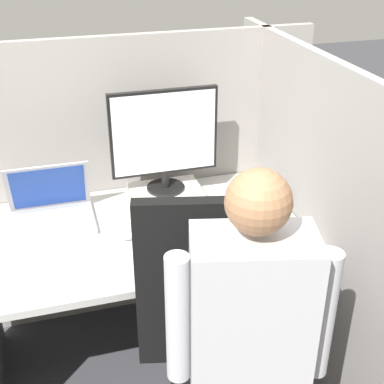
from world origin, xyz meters
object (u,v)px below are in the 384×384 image
(laptop, at_px, (52,211))
(person, at_px, (262,357))
(carrot_toy, at_px, (218,246))
(paper_box, at_px, (166,194))
(stapler, at_px, (265,207))
(office_chair, at_px, (226,367))
(monitor, at_px, (164,137))

(laptop, xyz_separation_m, person, (0.52, -1.00, -0.00))
(carrot_toy, bearing_deg, paper_box, 102.49)
(stapler, relative_size, carrot_toy, 1.26)
(paper_box, bearing_deg, stapler, -29.58)
(paper_box, xyz_separation_m, carrot_toy, (0.10, -0.44, -0.01))
(stapler, xyz_separation_m, carrot_toy, (-0.29, -0.22, -0.00))
(stapler, bearing_deg, person, -113.74)
(office_chair, bearing_deg, stapler, 58.35)
(monitor, bearing_deg, laptop, -173.81)
(monitor, bearing_deg, paper_box, -90.00)
(stapler, height_order, person, person)
(laptop, relative_size, stapler, 2.07)
(paper_box, xyz_separation_m, stapler, (0.39, -0.22, -0.01))
(paper_box, bearing_deg, office_chair, -91.22)
(laptop, distance_m, stapler, 0.90)
(laptop, bearing_deg, paper_box, 5.87)
(office_chair, distance_m, person, 0.26)
(monitor, height_order, stapler, monitor)
(laptop, relative_size, person, 0.26)
(monitor, xyz_separation_m, person, (0.02, -1.05, -0.25))
(paper_box, height_order, person, person)
(carrot_toy, relative_size, person, 0.10)
(paper_box, relative_size, laptop, 0.92)
(laptop, relative_size, office_chair, 0.31)
(monitor, height_order, office_chair, monitor)
(monitor, distance_m, stapler, 0.53)
(stapler, distance_m, carrot_toy, 0.36)
(paper_box, distance_m, laptop, 0.50)
(stapler, bearing_deg, office_chair, -121.65)
(person, bearing_deg, monitor, 91.24)
(monitor, relative_size, office_chair, 0.42)
(monitor, relative_size, laptop, 1.37)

